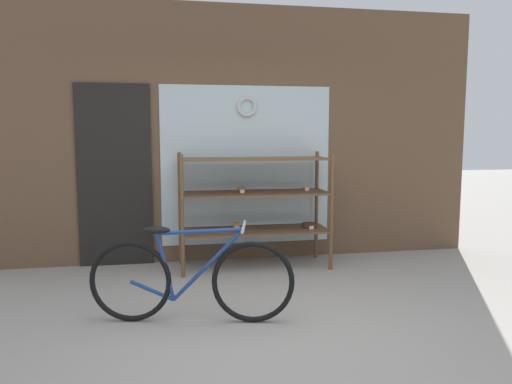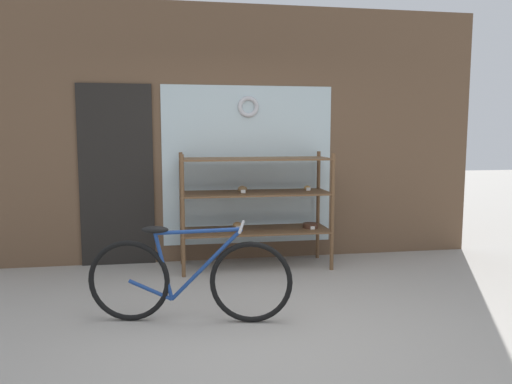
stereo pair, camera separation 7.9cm
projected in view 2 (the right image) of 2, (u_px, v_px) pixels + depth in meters
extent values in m
plane|color=gray|center=(270.00, 336.00, 3.81)|extent=(30.00, 30.00, 0.00)
cube|color=brown|center=(231.00, 135.00, 6.00)|extent=(6.17, 0.08, 3.04)
cube|color=silver|center=(248.00, 165.00, 6.03)|extent=(2.05, 0.02, 1.90)
cube|color=black|center=(117.00, 176.00, 5.77)|extent=(0.84, 0.03, 2.10)
torus|color=#B7B7BC|center=(248.00, 107.00, 5.93)|extent=(0.26, 0.06, 0.26)
cylinder|color=brown|center=(183.00, 216.00, 5.30)|extent=(0.04, 0.04, 1.32)
cylinder|color=brown|center=(332.00, 212.00, 5.57)|extent=(0.04, 0.04, 1.32)
cylinder|color=brown|center=(182.00, 209.00, 5.84)|extent=(0.04, 0.04, 1.32)
cylinder|color=brown|center=(318.00, 205.00, 6.11)|extent=(0.04, 0.04, 1.32)
cube|color=brown|center=(255.00, 230.00, 5.73)|extent=(1.70, 0.60, 0.02)
cube|color=brown|center=(255.00, 193.00, 5.68)|extent=(1.70, 0.60, 0.02)
cube|color=brown|center=(255.00, 159.00, 5.63)|extent=(1.70, 0.60, 0.02)
ellipsoid|color=brown|center=(242.00, 189.00, 5.67)|extent=(0.11, 0.09, 0.08)
cube|color=white|center=(243.00, 191.00, 5.61)|extent=(0.05, 0.00, 0.04)
ellipsoid|color=#AD7F4C|center=(237.00, 225.00, 5.82)|extent=(0.11, 0.09, 0.07)
cube|color=white|center=(238.00, 228.00, 5.76)|extent=(0.05, 0.00, 0.04)
ellipsoid|color=tan|center=(307.00, 188.00, 5.89)|extent=(0.08, 0.07, 0.05)
cube|color=white|center=(308.00, 189.00, 5.84)|extent=(0.05, 0.00, 0.04)
cylinder|color=#422619|center=(310.00, 226.00, 5.83)|extent=(0.18, 0.18, 0.05)
cube|color=white|center=(313.00, 228.00, 5.74)|extent=(0.05, 0.00, 0.04)
torus|color=black|center=(129.00, 281.00, 4.09)|extent=(0.67, 0.18, 0.68)
torus|color=black|center=(251.00, 282.00, 4.05)|extent=(0.67, 0.18, 0.68)
cylinder|color=navy|center=(206.00, 265.00, 4.05)|extent=(0.59, 0.15, 0.61)
cylinder|color=navy|center=(198.00, 231.00, 4.02)|extent=(0.70, 0.18, 0.07)
cylinder|color=navy|center=(164.00, 267.00, 4.06)|extent=(0.16, 0.06, 0.56)
cylinder|color=navy|center=(150.00, 290.00, 4.09)|extent=(0.36, 0.11, 0.18)
ellipsoid|color=black|center=(155.00, 230.00, 4.03)|extent=(0.23, 0.13, 0.06)
cylinder|color=#B2B2B7|center=(242.00, 227.00, 4.00)|extent=(0.12, 0.46, 0.02)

